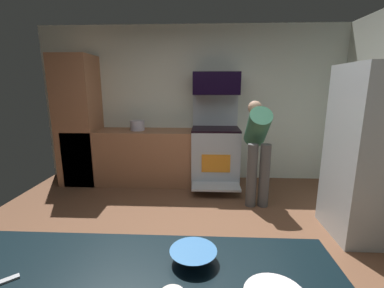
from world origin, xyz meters
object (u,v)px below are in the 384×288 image
at_px(refrigerator, 381,154).
at_px(person_cook, 257,143).
at_px(oven_range, 215,154).
at_px(mixing_bowl_small, 193,256).
at_px(microwave, 216,83).
at_px(stock_pot, 137,125).

bearing_deg(refrigerator, person_cook, 144.38).
distance_m(oven_range, mixing_bowl_small, 3.29).
distance_m(microwave, refrigerator, 2.40).
distance_m(microwave, stock_pot, 1.45).
bearing_deg(microwave, oven_range, -90.00).
height_order(oven_range, mixing_bowl_small, oven_range).
relative_size(microwave, refrigerator, 0.40).
xyz_separation_m(refrigerator, person_cook, (-1.12, 0.80, -0.07)).
xyz_separation_m(mixing_bowl_small, stock_pot, (-1.06, 3.27, 0.06)).
bearing_deg(mixing_bowl_small, refrigerator, 43.30).
xyz_separation_m(oven_range, person_cook, (0.55, -0.67, 0.35)).
bearing_deg(microwave, refrigerator, -43.26).
height_order(person_cook, stock_pot, person_cook).
bearing_deg(stock_pot, oven_range, -0.64).
height_order(oven_range, microwave, microwave).
bearing_deg(person_cook, refrigerator, -35.62).
height_order(microwave, stock_pot, microwave).
distance_m(oven_range, person_cook, 0.93).
distance_m(person_cook, mixing_bowl_small, 2.70).
xyz_separation_m(microwave, refrigerator, (1.67, -1.57, -0.74)).
height_order(mixing_bowl_small, stock_pot, stock_pot).
bearing_deg(microwave, stock_pot, -176.44).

